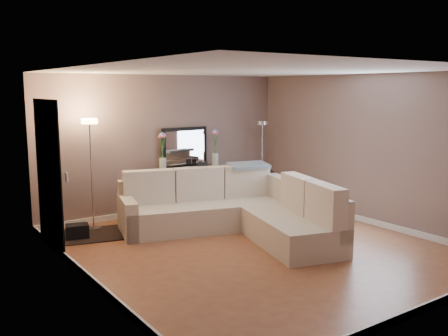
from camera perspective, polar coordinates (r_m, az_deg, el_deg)
floor at (r=7.54m, az=3.51°, el=-9.12°), size 5.00×5.50×0.01m
ceiling at (r=7.17m, az=3.71°, el=11.13°), size 5.00×5.50×0.01m
wall_back at (r=9.54m, az=-6.72°, el=2.70°), size 5.00×0.02×2.60m
wall_front at (r=5.38m, az=22.14°, el=-2.78°), size 5.00×0.02×2.60m
wall_left at (r=6.03m, az=-15.47°, el=-1.23°), size 0.02×5.50×2.60m
wall_right at (r=9.00m, az=16.27°, el=2.03°), size 0.02×5.50×2.60m
baseboard_back at (r=9.73m, az=-6.52°, el=-4.64°), size 5.00×0.03×0.10m
baseboard_front at (r=5.77m, az=21.16°, el=-14.99°), size 5.00×0.03×0.10m
baseboard_left at (r=6.37m, az=-14.77°, el=-12.33°), size 0.03×5.50×0.10m
baseboard_right at (r=9.21m, az=15.83°, el=-5.73°), size 0.03×5.50×0.10m
doorway at (r=7.68m, az=-19.41°, el=-0.78°), size 0.02×1.20×2.20m
switch_plate at (r=6.85m, az=-17.56°, el=-0.97°), size 0.02×0.08×0.12m
sectional_sofa at (r=8.21m, az=1.32°, el=-4.85°), size 3.01×3.38×1.00m
throw_blanket at (r=8.92m, az=2.80°, el=0.31°), size 0.79×0.56×0.10m
console_table at (r=9.56m, az=-4.30°, el=-2.21°), size 1.40×0.40×0.86m
leaning_mirror at (r=9.64m, az=-4.50°, el=2.37°), size 0.98×0.07×0.77m
table_decor at (r=9.50m, az=-3.81°, el=0.09°), size 0.59×0.13×0.14m
flower_vase_left at (r=9.20m, az=-7.04°, el=1.48°), size 0.16×0.13×0.73m
flower_vase_right at (r=9.82m, az=-1.02°, el=2.02°), size 0.16×0.13×0.73m
floor_lamp_lit at (r=8.50m, az=-15.00°, el=1.79°), size 0.32×0.32×1.86m
floor_lamp_unlit at (r=10.27m, az=4.37°, el=2.61°), size 0.28×0.28×1.69m
charcoal_rug at (r=8.40m, az=-15.06°, el=-7.40°), size 1.39×1.17×0.02m
black_bag at (r=8.26m, az=-16.42°, el=-6.95°), size 0.39×0.32×0.22m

